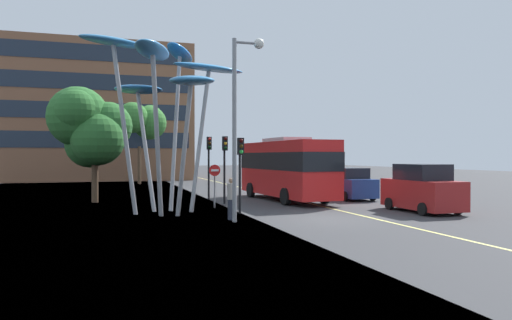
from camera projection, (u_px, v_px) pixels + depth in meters
ground at (312, 221)px, 20.76m from camera, size 120.00×240.00×0.10m
red_bus at (286, 166)px, 29.76m from camera, size 3.11×9.80×3.83m
leaf_sculpture at (165, 76)px, 23.13m from camera, size 8.16×8.58×8.78m
traffic_light_kerb_near at (240, 159)px, 22.85m from camera, size 0.28×0.42×3.58m
traffic_light_kerb_far at (225, 155)px, 27.45m from camera, size 0.28×0.42×3.84m
traffic_light_island_mid at (209, 154)px, 30.30m from camera, size 0.28×0.42×3.92m
car_parked_near at (422, 189)px, 23.68m from camera, size 2.09×4.43×2.33m
car_parked_mid at (349, 184)px, 30.66m from camera, size 2.05×4.18×1.98m
street_lamp at (241, 105)px, 20.10m from camera, size 1.37×0.44×7.65m
tree_pavement_near at (89, 127)px, 28.33m from camera, size 4.86×4.12×6.78m
tree_pavement_far at (144, 120)px, 47.51m from camera, size 4.81×4.59×7.89m
pedestrian at (231, 199)px, 20.76m from camera, size 0.34×0.34×1.78m
no_entry_sign at (215, 179)px, 25.61m from camera, size 0.60×0.12×2.27m
backdrop_building at (93, 115)px, 58.49m from camera, size 21.97×15.47×15.34m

